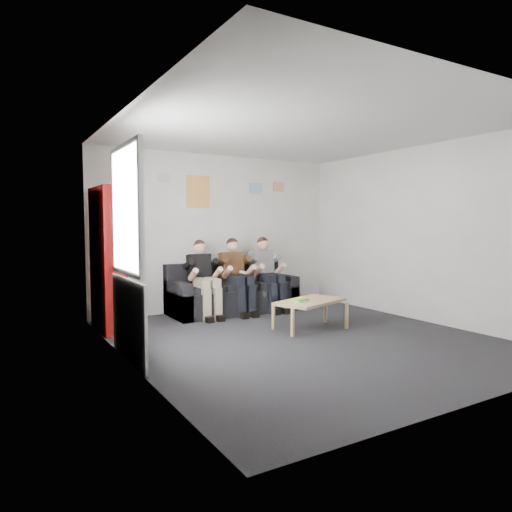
% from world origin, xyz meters
% --- Properties ---
extents(room_shell, '(5.00, 5.00, 5.00)m').
position_xyz_m(room_shell, '(0.00, 0.00, 1.35)').
color(room_shell, black).
rests_on(room_shell, ground).
extents(sofa, '(2.15, 0.88, 0.83)m').
position_xyz_m(sofa, '(0.04, 2.09, 0.30)').
color(sofa, black).
rests_on(sofa, ground).
extents(bookshelf, '(0.30, 0.90, 2.01)m').
position_xyz_m(bookshelf, '(-2.07, 1.74, 1.00)').
color(bookshelf, maroon).
rests_on(bookshelf, ground).
extents(coffee_table, '(1.05, 0.58, 0.42)m').
position_xyz_m(coffee_table, '(0.40, 0.37, 0.37)').
color(coffee_table, tan).
rests_on(coffee_table, ground).
extents(game_cases, '(0.22, 0.19, 0.04)m').
position_xyz_m(game_cases, '(0.21, 0.35, 0.44)').
color(game_cases, silver).
rests_on(game_cases, coffee_table).
extents(person_left, '(0.37, 0.79, 1.25)m').
position_xyz_m(person_left, '(-0.56, 1.90, 0.63)').
color(person_left, black).
rests_on(person_left, sofa).
extents(person_middle, '(0.38, 0.81, 1.27)m').
position_xyz_m(person_middle, '(0.04, 1.90, 0.63)').
color(person_middle, '#4D3719').
rests_on(person_middle, sofa).
extents(person_right, '(0.38, 0.82, 1.27)m').
position_xyz_m(person_right, '(0.64, 1.90, 0.64)').
color(person_right, white).
rests_on(person_right, sofa).
extents(radiator, '(0.10, 0.64, 0.60)m').
position_xyz_m(radiator, '(-2.15, 0.20, 0.35)').
color(radiator, white).
rests_on(radiator, ground).
extents(window, '(0.05, 1.30, 2.36)m').
position_xyz_m(window, '(-2.22, 0.20, 1.03)').
color(window, white).
rests_on(window, room_shell).
extents(poster_large, '(0.42, 0.01, 0.55)m').
position_xyz_m(poster_large, '(-0.40, 2.49, 2.05)').
color(poster_large, '#DAD84D').
rests_on(poster_large, room_shell).
extents(poster_blue, '(0.25, 0.01, 0.20)m').
position_xyz_m(poster_blue, '(0.75, 2.49, 2.15)').
color(poster_blue, '#3B7ECA').
rests_on(poster_blue, room_shell).
extents(poster_pink, '(0.22, 0.01, 0.18)m').
position_xyz_m(poster_pink, '(1.25, 2.49, 2.20)').
color(poster_pink, '#C03C9A').
rests_on(poster_pink, room_shell).
extents(poster_sign, '(0.20, 0.01, 0.14)m').
position_xyz_m(poster_sign, '(-1.00, 2.49, 2.25)').
color(poster_sign, silver).
rests_on(poster_sign, room_shell).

